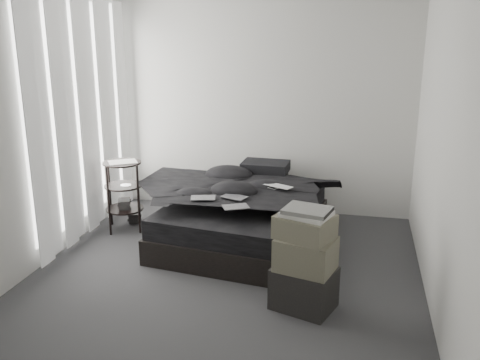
% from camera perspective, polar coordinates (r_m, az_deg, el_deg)
% --- Properties ---
extents(floor, '(3.60, 4.20, 0.01)m').
position_cam_1_polar(floor, '(4.96, -2.06, -10.92)').
color(floor, '#353437').
rests_on(floor, ground).
extents(wall_back, '(3.60, 0.01, 2.60)m').
position_cam_1_polar(wall_back, '(6.53, 2.52, 7.78)').
color(wall_back, silver).
rests_on(wall_back, ground).
extents(wall_front, '(3.60, 0.01, 2.60)m').
position_cam_1_polar(wall_front, '(2.63, -14.04, -5.85)').
color(wall_front, silver).
rests_on(wall_front, ground).
extents(wall_left, '(0.01, 4.20, 2.60)m').
position_cam_1_polar(wall_left, '(5.26, -21.60, 4.57)').
color(wall_left, silver).
rests_on(wall_left, ground).
extents(wall_right, '(0.01, 4.20, 2.60)m').
position_cam_1_polar(wall_right, '(4.42, 20.99, 2.56)').
color(wall_right, silver).
rests_on(wall_right, ground).
extents(window_left, '(0.02, 2.00, 2.30)m').
position_cam_1_polar(window_left, '(6.00, -16.74, 6.82)').
color(window_left, white).
rests_on(window_left, wall_left).
extents(curtain_left, '(0.06, 2.12, 2.48)m').
position_cam_1_polar(curtain_left, '(5.98, -16.26, 6.16)').
color(curtain_left, white).
rests_on(curtain_left, wall_left).
extents(bed, '(1.69, 2.08, 0.26)m').
position_cam_1_polar(bed, '(5.81, 0.30, -5.27)').
color(bed, black).
rests_on(bed, floor).
extents(mattress, '(1.63, 2.02, 0.20)m').
position_cam_1_polar(mattress, '(5.73, 0.30, -3.12)').
color(mattress, black).
rests_on(mattress, bed).
extents(duvet, '(1.61, 1.80, 0.22)m').
position_cam_1_polar(duvet, '(5.62, 0.14, -1.23)').
color(duvet, black).
rests_on(duvet, mattress).
extents(pillow_lower, '(0.62, 0.46, 0.13)m').
position_cam_1_polar(pillow_lower, '(6.36, 2.21, 0.42)').
color(pillow_lower, black).
rests_on(pillow_lower, mattress).
extents(pillow_upper, '(0.55, 0.39, 0.12)m').
position_cam_1_polar(pillow_upper, '(6.29, 2.73, 1.41)').
color(pillow_upper, black).
rests_on(pillow_upper, pillow_lower).
extents(laptop, '(0.36, 0.31, 0.02)m').
position_cam_1_polar(laptop, '(5.57, 3.86, -0.13)').
color(laptop, silver).
rests_on(laptop, duvet).
extents(comic_a, '(0.27, 0.21, 0.01)m').
position_cam_1_polar(comic_a, '(5.27, -3.97, -1.19)').
color(comic_a, black).
rests_on(comic_a, duvet).
extents(comic_b, '(0.28, 0.23, 0.01)m').
position_cam_1_polar(comic_b, '(5.28, -0.61, -1.03)').
color(comic_b, black).
rests_on(comic_b, duvet).
extents(comic_c, '(0.29, 0.25, 0.01)m').
position_cam_1_polar(comic_c, '(5.00, -0.47, -2.00)').
color(comic_c, black).
rests_on(comic_c, duvet).
extents(side_stand, '(0.56, 0.56, 0.78)m').
position_cam_1_polar(side_stand, '(6.20, -12.28, -1.70)').
color(side_stand, black).
rests_on(side_stand, floor).
extents(papers, '(0.38, 0.35, 0.02)m').
position_cam_1_polar(papers, '(6.08, -12.40, 1.86)').
color(papers, white).
rests_on(papers, side_stand).
extents(floor_books, '(0.17, 0.21, 0.13)m').
position_cam_1_polar(floor_books, '(6.51, -11.19, -3.81)').
color(floor_books, black).
rests_on(floor_books, floor).
extents(box_lower, '(0.57, 0.51, 0.35)m').
position_cam_1_polar(box_lower, '(4.52, 6.82, -11.37)').
color(box_lower, black).
rests_on(box_lower, floor).
extents(box_mid, '(0.52, 0.46, 0.27)m').
position_cam_1_polar(box_mid, '(4.37, 7.03, -7.84)').
color(box_mid, '#5D5A4A').
rests_on(box_mid, box_lower).
extents(box_upper, '(0.52, 0.48, 0.19)m').
position_cam_1_polar(box_upper, '(4.30, 6.94, -4.96)').
color(box_upper, '#5D5A4A').
rests_on(box_upper, box_mid).
extents(art_book_white, '(0.44, 0.39, 0.04)m').
position_cam_1_polar(art_book_white, '(4.26, 7.12, -3.59)').
color(art_book_white, silver).
rests_on(art_book_white, box_upper).
extents(art_book_snake, '(0.41, 0.35, 0.03)m').
position_cam_1_polar(art_book_snake, '(4.24, 7.20, -3.21)').
color(art_book_snake, silver).
rests_on(art_book_snake, art_book_white).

